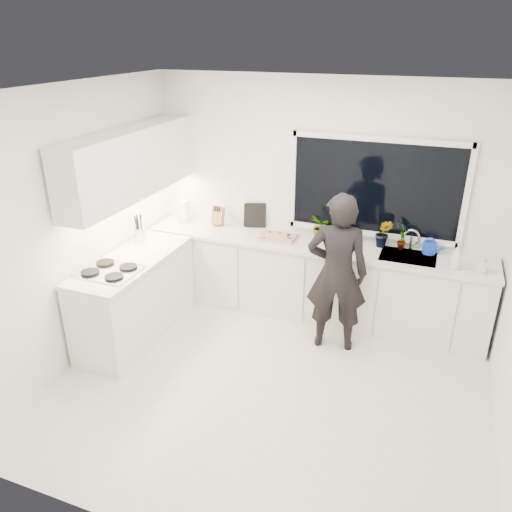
% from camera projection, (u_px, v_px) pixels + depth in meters
% --- Properties ---
extents(floor, '(4.00, 3.50, 0.02)m').
position_uv_depth(floor, '(269.00, 386.00, 4.79)').
color(floor, beige).
rests_on(floor, ground).
extents(wall_back, '(4.00, 0.02, 2.70)m').
position_uv_depth(wall_back, '(321.00, 198.00, 5.73)').
color(wall_back, white).
rests_on(wall_back, ground).
extents(wall_left, '(0.02, 3.50, 2.70)m').
position_uv_depth(wall_left, '(77.00, 227.00, 4.89)').
color(wall_left, white).
rests_on(wall_left, ground).
extents(ceiling, '(4.00, 3.50, 0.02)m').
position_uv_depth(ceiling, '(272.00, 90.00, 3.67)').
color(ceiling, white).
rests_on(ceiling, wall_back).
extents(window, '(1.80, 0.02, 1.00)m').
position_uv_depth(window, '(375.00, 188.00, 5.42)').
color(window, black).
rests_on(window, wall_back).
extents(base_cabinets_back, '(3.92, 0.58, 0.88)m').
position_uv_depth(base_cabinets_back, '(310.00, 280.00, 5.84)').
color(base_cabinets_back, white).
rests_on(base_cabinets_back, floor).
extents(base_cabinets_left, '(0.58, 1.60, 0.88)m').
position_uv_depth(base_cabinets_left, '(136.00, 298.00, 5.45)').
color(base_cabinets_left, white).
rests_on(base_cabinets_left, floor).
extents(countertop_back, '(3.94, 0.62, 0.04)m').
position_uv_depth(countertop_back, '(312.00, 245.00, 5.64)').
color(countertop_back, silver).
rests_on(countertop_back, base_cabinets_back).
extents(countertop_left, '(0.62, 1.60, 0.04)m').
position_uv_depth(countertop_left, '(132.00, 260.00, 5.26)').
color(countertop_left, silver).
rests_on(countertop_left, base_cabinets_left).
extents(upper_cabinets, '(0.34, 2.10, 0.70)m').
position_uv_depth(upper_cabinets, '(132.00, 163.00, 5.21)').
color(upper_cabinets, white).
rests_on(upper_cabinets, wall_left).
extents(sink, '(0.58, 0.42, 0.14)m').
position_uv_depth(sink, '(407.00, 260.00, 5.32)').
color(sink, silver).
rests_on(sink, countertop_back).
extents(faucet, '(0.03, 0.03, 0.22)m').
position_uv_depth(faucet, '(411.00, 240.00, 5.43)').
color(faucet, silver).
rests_on(faucet, countertop_back).
extents(stovetop, '(0.56, 0.48, 0.03)m').
position_uv_depth(stovetop, '(110.00, 270.00, 4.95)').
color(stovetop, black).
rests_on(stovetop, countertop_left).
extents(person, '(0.69, 0.51, 1.71)m').
position_uv_depth(person, '(337.00, 273.00, 5.07)').
color(person, black).
rests_on(person, floor).
extents(pizza_tray, '(0.43, 0.32, 0.03)m').
position_uv_depth(pizza_tray, '(279.00, 238.00, 5.74)').
color(pizza_tray, '#B2B3B7').
rests_on(pizza_tray, countertop_back).
extents(pizza, '(0.39, 0.28, 0.01)m').
position_uv_depth(pizza, '(279.00, 236.00, 5.73)').
color(pizza, red).
rests_on(pizza, pizza_tray).
extents(watering_can, '(0.16, 0.16, 0.13)m').
position_uv_depth(watering_can, '(429.00, 248.00, 5.35)').
color(watering_can, '#143AC1').
rests_on(watering_can, countertop_back).
extents(paper_towel_roll, '(0.12, 0.12, 0.26)m').
position_uv_depth(paper_towel_roll, '(185.00, 212.00, 6.22)').
color(paper_towel_roll, white).
rests_on(paper_towel_roll, countertop_back).
extents(knife_block, '(0.13, 0.10, 0.22)m').
position_uv_depth(knife_block, '(218.00, 216.00, 6.12)').
color(knife_block, '#976346').
rests_on(knife_block, countertop_back).
extents(utensil_crock, '(0.16, 0.16, 0.16)m').
position_uv_depth(utensil_crock, '(140.00, 234.00, 5.66)').
color(utensil_crock, '#ABACB0').
rests_on(utensil_crock, countertop_left).
extents(picture_frame_large, '(0.22, 0.06, 0.28)m').
position_uv_depth(picture_frame_large, '(253.00, 216.00, 6.06)').
color(picture_frame_large, black).
rests_on(picture_frame_large, countertop_back).
extents(picture_frame_small, '(0.24, 0.10, 0.30)m').
position_uv_depth(picture_frame_small, '(256.00, 215.00, 6.04)').
color(picture_frame_small, black).
rests_on(picture_frame_small, countertop_back).
extents(herb_plants, '(1.14, 0.31, 0.32)m').
position_uv_depth(herb_plants, '(353.00, 230.00, 5.58)').
color(herb_plants, '#26662D').
rests_on(herb_plants, countertop_back).
extents(soap_bottles, '(0.35, 0.13, 0.28)m').
position_uv_depth(soap_bottles, '(465.00, 259.00, 4.95)').
color(soap_bottles, '#D8BF66').
rests_on(soap_bottles, countertop_back).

